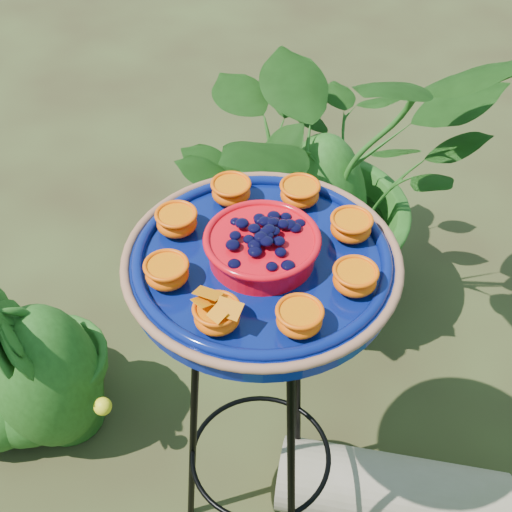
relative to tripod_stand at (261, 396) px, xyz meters
The scene contains 5 objects.
tripod_stand is the anchor object (origin of this frame).
feeder_dish 0.40m from the tripod_stand, 69.81° to the right, with size 0.53×0.53×0.11m.
driftwood_log 0.57m from the tripod_stand, 49.17° to the left, with size 0.19×0.19×0.57m, color gray.
shrub_back_left 0.82m from the tripod_stand, 121.68° to the left, with size 0.92×0.79×1.02m, color #1D4713.
shrub_front_left 0.66m from the tripod_stand, 160.59° to the right, with size 0.37×0.30×0.68m, color #1D4713.
Camera 1 is at (0.55, -0.67, 1.79)m, focal length 50.00 mm.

